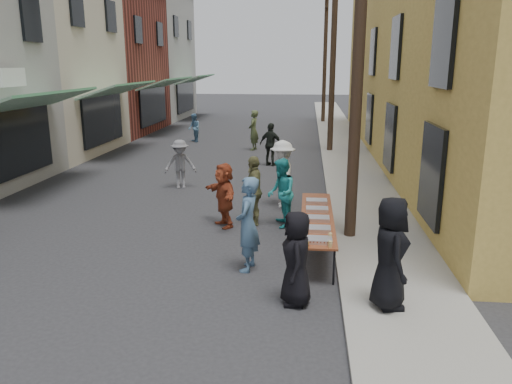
% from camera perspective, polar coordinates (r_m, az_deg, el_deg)
% --- Properties ---
extents(ground, '(120.00, 120.00, 0.00)m').
position_cam_1_polar(ground, '(9.74, -14.39, -10.29)').
color(ground, '#28282B').
rests_on(ground, ground).
extents(sidewalk, '(2.20, 60.00, 0.10)m').
position_cam_1_polar(sidewalk, '(23.66, 10.10, 4.62)').
color(sidewalk, gray).
rests_on(sidewalk, ground).
extents(storefront_row, '(8.00, 37.00, 9.00)m').
position_cam_1_polar(storefront_row, '(26.74, -24.51, 13.47)').
color(storefront_row, maroon).
rests_on(storefront_row, ground).
extents(building_ochre, '(10.00, 28.00, 10.00)m').
position_cam_1_polar(building_ochre, '(23.63, 26.33, 15.45)').
color(building_ochre, '#B89741').
rests_on(building_ochre, ground).
extents(utility_pole_near, '(0.26, 0.26, 9.00)m').
position_cam_1_polar(utility_pole_near, '(11.32, 11.72, 16.69)').
color(utility_pole_near, '#2D2116').
rests_on(utility_pole_near, ground).
extents(utility_pole_mid, '(0.26, 0.26, 9.00)m').
position_cam_1_polar(utility_pole_mid, '(23.29, 8.82, 15.52)').
color(utility_pole_mid, '#2D2116').
rests_on(utility_pole_mid, ground).
extents(utility_pole_far, '(0.26, 0.26, 9.00)m').
position_cam_1_polar(utility_pole_far, '(35.28, 7.89, 15.14)').
color(utility_pole_far, '#2D2116').
rests_on(utility_pole_far, ground).
extents(serving_table, '(0.70, 4.00, 0.75)m').
position_cam_1_polar(serving_table, '(11.07, 7.01, -2.95)').
color(serving_table, brown).
rests_on(serving_table, ground).
extents(catering_tray_sausage, '(0.50, 0.33, 0.08)m').
position_cam_1_polar(catering_tray_sausage, '(9.48, 7.18, -5.47)').
color(catering_tray_sausage, maroon).
rests_on(catering_tray_sausage, serving_table).
extents(catering_tray_foil_b, '(0.50, 0.33, 0.08)m').
position_cam_1_polar(catering_tray_foil_b, '(10.09, 7.11, -4.22)').
color(catering_tray_foil_b, '#B2B2B7').
rests_on(catering_tray_foil_b, serving_table).
extents(catering_tray_buns, '(0.50, 0.33, 0.08)m').
position_cam_1_polar(catering_tray_buns, '(10.76, 7.05, -3.03)').
color(catering_tray_buns, tan).
rests_on(catering_tray_buns, serving_table).
extents(catering_tray_foil_d, '(0.50, 0.33, 0.08)m').
position_cam_1_polar(catering_tray_foil_d, '(11.43, 7.00, -1.98)').
color(catering_tray_foil_d, '#B2B2B7').
rests_on(catering_tray_foil_d, serving_table).
extents(catering_tray_buns_end, '(0.50, 0.33, 0.08)m').
position_cam_1_polar(catering_tray_buns_end, '(12.10, 6.95, -1.05)').
color(catering_tray_buns_end, tan).
rests_on(catering_tray_buns_end, serving_table).
extents(condiment_jar_a, '(0.07, 0.07, 0.08)m').
position_cam_1_polar(condiment_jar_a, '(9.20, 5.84, -6.07)').
color(condiment_jar_a, '#A57F26').
rests_on(condiment_jar_a, serving_table).
extents(condiment_jar_b, '(0.07, 0.07, 0.08)m').
position_cam_1_polar(condiment_jar_b, '(9.29, 5.84, -5.86)').
color(condiment_jar_b, '#A57F26').
rests_on(condiment_jar_b, serving_table).
extents(condiment_jar_c, '(0.07, 0.07, 0.08)m').
position_cam_1_polar(condiment_jar_c, '(9.38, 5.84, -5.65)').
color(condiment_jar_c, '#A57F26').
rests_on(condiment_jar_c, serving_table).
extents(cup_stack, '(0.08, 0.08, 0.12)m').
position_cam_1_polar(cup_stack, '(9.25, 8.46, -5.91)').
color(cup_stack, tan).
rests_on(cup_stack, serving_table).
extents(guest_front_a, '(0.61, 0.86, 1.65)m').
position_cam_1_polar(guest_front_a, '(8.50, 4.63, -7.56)').
color(guest_front_a, black).
rests_on(guest_front_a, ground).
extents(guest_front_b, '(0.52, 0.74, 1.90)m').
position_cam_1_polar(guest_front_b, '(9.80, -0.96, -3.70)').
color(guest_front_b, '#486A8B').
rests_on(guest_front_b, ground).
extents(guest_front_c, '(0.78, 0.93, 1.74)m').
position_cam_1_polar(guest_front_c, '(12.47, 2.88, -0.12)').
color(guest_front_c, teal).
rests_on(guest_front_c, ground).
extents(guest_front_d, '(0.87, 1.32, 1.91)m').
position_cam_1_polar(guest_front_d, '(14.26, 3.04, 2.10)').
color(guest_front_d, silver).
rests_on(guest_front_d, ground).
extents(guest_front_e, '(0.66, 1.11, 1.78)m').
position_cam_1_polar(guest_front_e, '(12.63, -0.25, 0.18)').
color(guest_front_e, olive).
rests_on(guest_front_e, ground).
extents(guest_queue_back, '(1.21, 1.54, 1.63)m').
position_cam_1_polar(guest_queue_back, '(12.52, -3.68, -0.33)').
color(guest_queue_back, '#9C3F22').
rests_on(guest_queue_back, ground).
extents(server, '(0.71, 0.99, 1.87)m').
position_cam_1_polar(server, '(8.40, 15.08, -6.75)').
color(server, black).
rests_on(server, sidewalk).
extents(passerby_left, '(1.16, 0.86, 1.60)m').
position_cam_1_polar(passerby_left, '(16.60, -8.65, 3.17)').
color(passerby_left, slate).
rests_on(passerby_left, ground).
extents(passerby_mid, '(1.09, 0.80, 1.72)m').
position_cam_1_polar(passerby_mid, '(20.08, 1.73, 5.45)').
color(passerby_mid, black).
rests_on(passerby_mid, ground).
extents(passerby_right, '(0.55, 0.75, 1.89)m').
position_cam_1_polar(passerby_right, '(23.79, -0.29, 7.07)').
color(passerby_right, '#495632').
rests_on(passerby_right, ground).
extents(passerby_far, '(0.85, 0.91, 1.49)m').
position_cam_1_polar(passerby_far, '(26.50, -7.09, 7.29)').
color(passerby_far, '#5682A7').
rests_on(passerby_far, ground).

